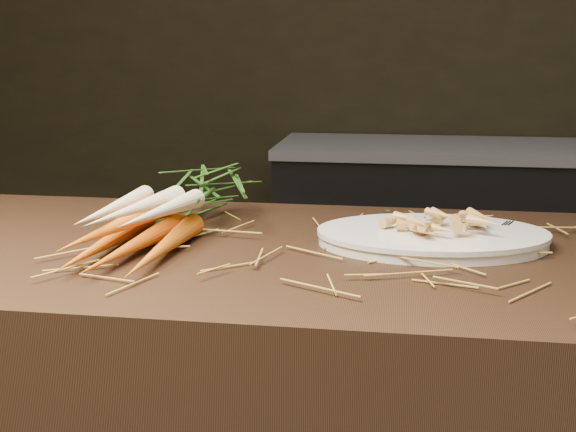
# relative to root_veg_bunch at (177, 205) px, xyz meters

# --- Properties ---
(back_counter) EXTENTS (1.82, 0.62, 0.84)m
(back_counter) POSITION_rel_root_veg_bunch_xyz_m (0.81, 1.80, -0.53)
(back_counter) COLOR black
(back_counter) RESTS_ON ground
(straw_bedding) EXTENTS (1.40, 0.60, 0.02)m
(straw_bedding) POSITION_rel_root_veg_bunch_xyz_m (0.51, -0.08, -0.04)
(straw_bedding) COLOR #B19231
(straw_bedding) RESTS_ON main_counter
(root_veg_bunch) EXTENTS (0.23, 0.58, 0.11)m
(root_veg_bunch) POSITION_rel_root_veg_bunch_xyz_m (0.00, 0.00, 0.00)
(root_veg_bunch) COLOR #C0511A
(root_veg_bunch) RESTS_ON main_counter
(serving_platter) EXTENTS (0.41, 0.30, 0.02)m
(serving_platter) POSITION_rel_root_veg_bunch_xyz_m (0.46, -0.02, -0.04)
(serving_platter) COLOR white
(serving_platter) RESTS_ON main_counter
(roasted_veg_heap) EXTENTS (0.20, 0.16, 0.04)m
(roasted_veg_heap) POSITION_rel_root_veg_bunch_xyz_m (0.46, -0.02, -0.01)
(roasted_veg_heap) COLOR #BF8E45
(roasted_veg_heap) RESTS_ON serving_platter
(serving_fork) EXTENTS (0.07, 0.14, 0.00)m
(serving_fork) POSITION_rel_root_veg_bunch_xyz_m (0.60, -0.02, -0.03)
(serving_fork) COLOR silver
(serving_fork) RESTS_ON serving_platter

